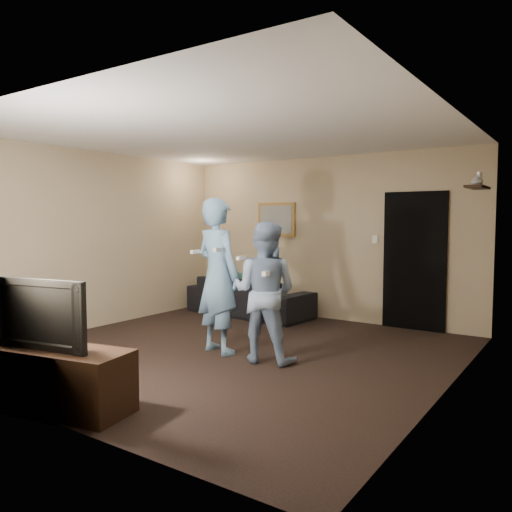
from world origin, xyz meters
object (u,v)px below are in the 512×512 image
Objects in this scene: wii_player_left at (218,276)px; wii_player_right at (265,292)px; sofa at (249,296)px; tv_console at (48,378)px; television at (46,312)px.

wii_player_right is at bearing -0.19° from wii_player_left.
wii_player_right is (0.67, -0.00, -0.14)m from wii_player_left.
tv_console is (0.94, -4.34, -0.07)m from sofa.
television reaches higher than sofa.
wii_player_left is (0.10, 2.21, 0.11)m from television.
television reaches higher than tv_console.
sofa is 4.44m from tv_console.
sofa is 2.77m from wii_player_right.
wii_player_right reaches higher than television.
wii_player_right is (0.76, 2.21, 0.54)m from tv_console.
tv_console is 2.31m from wii_player_left.
tv_console is 0.82× the size of wii_player_left.
television is 0.55× the size of wii_player_left.
wii_player_left is at bearing 121.48° from sofa.
tv_console is 2.40m from wii_player_right.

